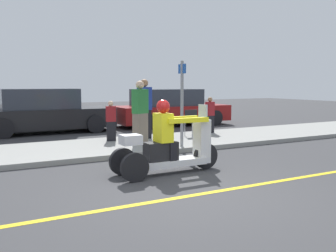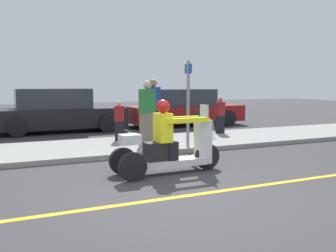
# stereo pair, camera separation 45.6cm
# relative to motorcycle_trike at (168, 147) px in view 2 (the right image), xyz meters

# --- Properties ---
(ground_plane) EXTENTS (60.00, 60.00, 0.00)m
(ground_plane) POSITION_rel_motorcycle_trike_xyz_m (-0.41, -1.47, -0.52)
(ground_plane) COLOR #38383A
(lane_stripe) EXTENTS (24.00, 0.12, 0.01)m
(lane_stripe) POSITION_rel_motorcycle_trike_xyz_m (-0.01, -1.47, -0.52)
(lane_stripe) COLOR gold
(lane_stripe) RESTS_ON ground
(sidewalk_strip) EXTENTS (28.00, 2.80, 0.12)m
(sidewalk_strip) POSITION_rel_motorcycle_trike_xyz_m (-0.41, 3.13, -0.46)
(sidewalk_strip) COLOR gray
(sidewalk_strip) RESTS_ON ground
(motorcycle_trike) EXTENTS (2.23, 0.68, 1.44)m
(motorcycle_trike) POSITION_rel_motorcycle_trike_xyz_m (0.00, 0.00, 0.00)
(motorcycle_trike) COLOR black
(motorcycle_trike) RESTS_ON ground
(spectator_end_of_line) EXTENTS (0.30, 0.21, 1.14)m
(spectator_end_of_line) POSITION_rel_motorcycle_trike_xyz_m (0.18, 3.77, 0.15)
(spectator_end_of_line) COLOR black
(spectator_end_of_line) RESTS_ON sidewalk_strip
(spectator_mid_group) EXTENTS (0.46, 0.36, 1.70)m
(spectator_mid_group) POSITION_rel_motorcycle_trike_xyz_m (0.72, 2.94, 0.42)
(spectator_mid_group) COLOR #726656
(spectator_mid_group) RESTS_ON sidewalk_strip
(spectator_with_child) EXTENTS (0.47, 0.35, 1.76)m
(spectator_with_child) POSITION_rel_motorcycle_trike_xyz_m (1.26, 3.82, 0.45)
(spectator_with_child) COLOR black
(spectator_with_child) RESTS_ON sidewalk_strip
(spectator_far_back) EXTENTS (0.31, 0.21, 1.19)m
(spectator_far_back) POSITION_rel_motorcycle_trike_xyz_m (3.67, 3.90, 0.17)
(spectator_far_back) COLOR black
(spectator_far_back) RESTS_ON sidewalk_strip
(folding_chair_set_back) EXTENTS (0.47, 0.47, 0.82)m
(folding_chair_set_back) POSITION_rel_motorcycle_trike_xyz_m (2.74, 3.48, 0.10)
(folding_chair_set_back) COLOR #A5A8AD
(folding_chair_set_back) RESTS_ON sidewalk_strip
(parked_car_lot_right) EXTENTS (4.86, 2.04, 1.52)m
(parked_car_lot_right) POSITION_rel_motorcycle_trike_xyz_m (4.11, 7.46, 0.20)
(parked_car_lot_right) COLOR maroon
(parked_car_lot_right) RESTS_ON ground
(parked_car_lot_center) EXTENTS (4.63, 1.98, 1.57)m
(parked_car_lot_center) POSITION_rel_motorcycle_trike_xyz_m (-0.98, 7.45, 0.22)
(parked_car_lot_center) COLOR black
(parked_car_lot_center) RESTS_ON ground
(street_sign) EXTENTS (0.08, 0.36, 2.20)m
(street_sign) POSITION_rel_motorcycle_trike_xyz_m (1.47, 1.98, 0.80)
(street_sign) COLOR gray
(street_sign) RESTS_ON sidewalk_strip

